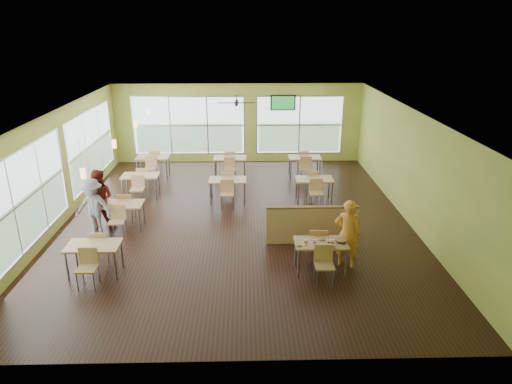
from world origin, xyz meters
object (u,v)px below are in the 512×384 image
(half_wall_divider, at_px, (312,225))
(man_plaid, at_px, (348,234))
(food_basket, at_px, (341,241))
(main_table, at_px, (321,247))

(half_wall_divider, xyz_separation_m, man_plaid, (0.65, -1.22, 0.32))
(half_wall_divider, relative_size, food_basket, 8.98)
(half_wall_divider, distance_m, food_basket, 1.55)
(man_plaid, bearing_deg, main_table, 38.46)
(main_table, xyz_separation_m, man_plaid, (0.65, 0.23, 0.21))
(half_wall_divider, height_order, man_plaid, man_plaid)
(main_table, relative_size, man_plaid, 0.90)
(half_wall_divider, distance_m, man_plaid, 1.42)
(main_table, distance_m, man_plaid, 0.73)
(main_table, xyz_separation_m, food_basket, (0.45, -0.01, 0.15))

